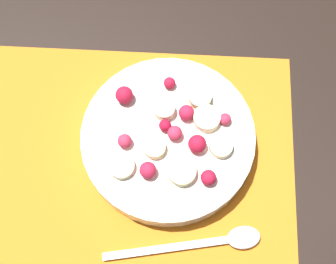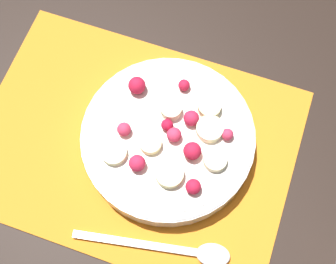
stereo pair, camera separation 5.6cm
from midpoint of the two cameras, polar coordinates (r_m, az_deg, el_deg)
ground_plane at (r=0.61m, az=-6.57°, el=-3.03°), size 3.00×3.00×0.00m
placemat at (r=0.60m, az=-6.60°, el=-2.94°), size 0.41×0.30×0.01m
fruit_bowl at (r=0.58m, az=-2.70°, el=-1.08°), size 0.22×0.22×0.06m
spoon at (r=0.57m, az=2.77°, el=-13.59°), size 0.19×0.05×0.01m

